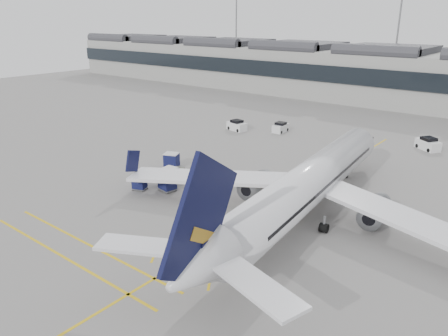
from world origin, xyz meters
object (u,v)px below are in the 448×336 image
Objects in this scene: baggage_cart_a at (167,182)px; pushback_tug at (179,174)px; ramp_agent_b at (208,188)px; ramp_agent_a at (221,189)px; belt_loader at (304,189)px; airliner_main at (306,186)px.

baggage_cart_a reaches higher than pushback_tug.
ramp_agent_b is 6.18m from pushback_tug.
baggage_cart_a reaches higher than ramp_agent_a.
belt_loader is 10.70m from ramp_agent_b.
ramp_agent_b is (4.45, 1.80, -0.22)m from baggage_cart_a.
airliner_main is at bearing 22.11° from baggage_cart_a.
ramp_agent_b is at bearing -23.72° from pushback_tug.
pushback_tug is at bearing 126.09° from ramp_agent_a.
ramp_agent_b is (-1.34, -0.63, -0.02)m from ramp_agent_a.
ramp_agent_b is (-11.02, -1.64, -2.50)m from airliner_main.
baggage_cart_a is 1.22× the size of ramp_agent_a.
baggage_cart_a is at bearing -173.55° from airliner_main.
belt_loader reaches higher than ramp_agent_b.
pushback_tug is (-1.53, 3.35, -0.43)m from baggage_cart_a.
ramp_agent_a reaches higher than ramp_agent_b.
baggage_cart_a is at bearing -74.67° from pushback_tug.
pushback_tug is at bearing -14.21° from ramp_agent_b.
ramp_agent_b is at bearing 158.47° from ramp_agent_a.
pushback_tug is at bearing 124.11° from baggage_cart_a.
belt_loader is at bearing 12.75° from pushback_tug.
ramp_agent_b is at bearing -177.64° from airliner_main.
airliner_main reaches higher than ramp_agent_b.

